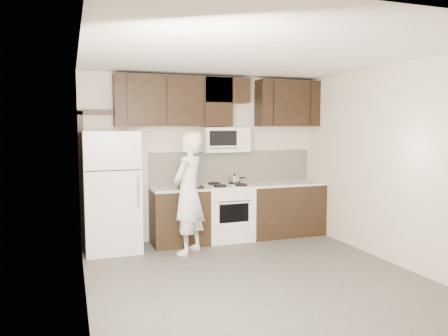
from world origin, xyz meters
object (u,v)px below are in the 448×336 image
stove (228,212)px  person (188,193)px  microwave (225,140)px  refrigerator (112,192)px

stove → person: person is taller
stove → microwave: bearing=90.1°
microwave → person: (-0.81, -0.66, -0.75)m
stove → refrigerator: refrigerator is taller
stove → person: 1.06m
refrigerator → person: size_ratio=1.00×
refrigerator → person: 1.15m
microwave → refrigerator: (-1.85, -0.17, -0.75)m
stove → refrigerator: size_ratio=0.52×
stove → refrigerator: 1.90m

